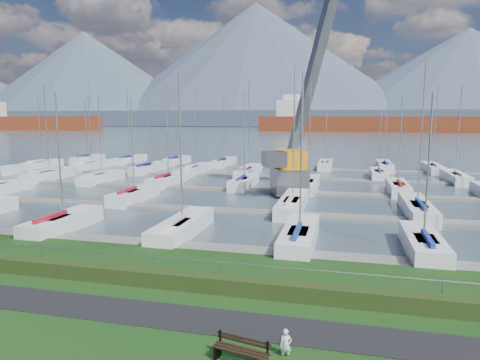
% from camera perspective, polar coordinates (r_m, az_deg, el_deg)
% --- Properties ---
extents(path, '(160.00, 2.00, 0.04)m').
position_cam_1_polar(path, '(17.47, -12.36, -16.99)').
color(path, black).
rests_on(path, grass).
extents(water, '(800.00, 540.00, 0.20)m').
position_cam_1_polar(water, '(277.30, 12.40, 6.66)').
color(water, '#41535F').
extents(hedge, '(80.00, 0.70, 0.70)m').
position_cam_1_polar(hedge, '(19.51, -8.95, -13.03)').
color(hedge, '#253513').
rests_on(hedge, grass).
extents(fence, '(80.00, 0.04, 0.04)m').
position_cam_1_polar(fence, '(19.56, -8.55, -10.30)').
color(fence, gray).
rests_on(fence, grass).
extents(foothill, '(900.00, 80.00, 12.00)m').
position_cam_1_polar(foothill, '(347.17, 12.75, 8.03)').
color(foothill, '#3F4C5D').
rests_on(foothill, water).
extents(mountains, '(1190.00, 360.00, 115.00)m').
position_cam_1_polar(mountains, '(423.54, 14.17, 13.54)').
color(mountains, '#465566').
rests_on(mountains, water).
extents(docks, '(90.00, 41.60, 0.25)m').
position_cam_1_polar(docks, '(44.36, 4.32, -1.52)').
color(docks, gray).
rests_on(docks, water).
extents(bench_right, '(1.85, 0.78, 0.85)m').
position_cam_1_polar(bench_right, '(13.98, 0.20, -21.79)').
color(bench_right, black).
rests_on(bench_right, grass).
extents(person, '(0.42, 0.32, 1.04)m').
position_cam_1_polar(person, '(14.36, 6.14, -20.52)').
color(person, silver).
rests_on(person, grass).
extents(crane, '(7.77, 12.90, 22.35)m').
position_cam_1_polar(crane, '(43.13, 7.46, 5.56)').
color(crane, slate).
rests_on(crane, water).
extents(cargo_ship_west, '(81.33, 19.44, 21.50)m').
position_cam_1_polar(cargo_ship_west, '(278.66, -26.87, 6.81)').
color(cargo_ship_west, maroon).
rests_on(cargo_ship_west, water).
extents(cargo_ship_mid, '(108.12, 24.92, 21.50)m').
position_cam_1_polar(cargo_ship_mid, '(229.82, 15.09, 7.19)').
color(cargo_ship_mid, maroon).
rests_on(cargo_ship_mid, water).
extents(sailboat_fleet, '(75.86, 50.05, 12.71)m').
position_cam_1_polar(sailboat_fleet, '(46.68, 2.62, 5.92)').
color(sailboat_fleet, navy).
rests_on(sailboat_fleet, water).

